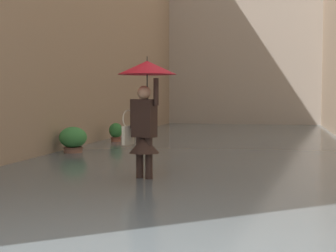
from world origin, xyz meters
The scene contains 7 objects.
ground_plane centered at (0.00, -10.05, 0.00)m, with size 60.00×60.00×0.00m, color slate.
flood_water centered at (0.00, -10.05, 0.07)m, with size 7.89×26.10×0.15m, color #515B60.
building_facade_far centered at (0.00, -21.00, 5.43)m, with size 10.69×1.80×10.86m, color #A89989.
person_wading centered at (0.44, -4.12, 1.47)m, with size 0.96×0.96×2.15m.
potted_plant_near_right centered at (3.03, -10.37, 0.39)m, with size 0.40×0.40×0.70m.
potted_plant_far_right centered at (3.22, -14.11, 0.42)m, with size 0.40×0.40×0.81m.
potted_plant_mid_right centered at (3.12, -7.40, 0.44)m, with size 0.66×0.66×0.76m.
Camera 1 is at (-1.71, 3.85, 1.52)m, focal length 54.05 mm.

